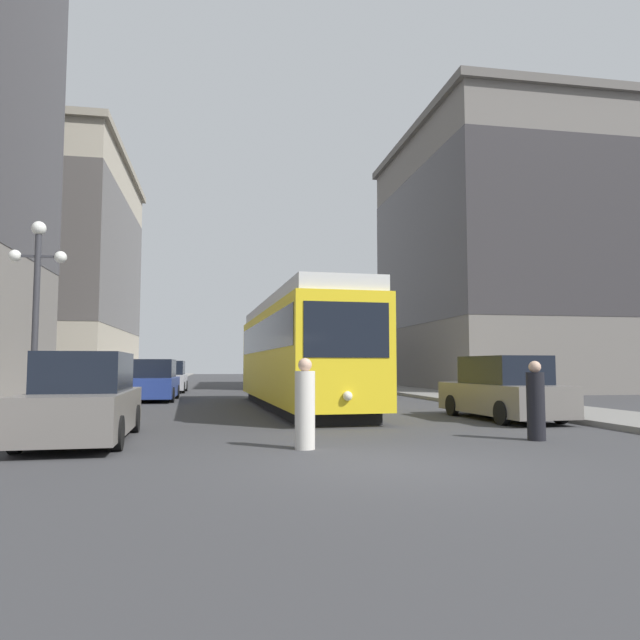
{
  "coord_description": "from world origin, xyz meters",
  "views": [
    {
      "loc": [
        -2.75,
        -8.89,
        1.55
      ],
      "look_at": [
        0.04,
        6.83,
        2.79
      ],
      "focal_mm": 32.86,
      "sensor_mm": 36.0,
      "label": 1
    }
  ],
  "objects_px": {
    "parked_car_right_far": "(502,390)",
    "pedestrian_crossing_near": "(536,403)",
    "transit_bus": "(313,359)",
    "pedestrian_crossing_far": "(305,406)",
    "parked_car_left_far": "(155,381)",
    "lamp_post_left_near": "(37,288)",
    "streetcar": "(297,350)",
    "parked_car_left_mid": "(170,378)",
    "parked_car_left_near": "(85,400)"
  },
  "relations": [
    {
      "from": "parked_car_right_far",
      "to": "pedestrian_crossing_near",
      "type": "xyz_separation_m",
      "value": [
        -1.57,
        -4.47,
        -0.08
      ]
    },
    {
      "from": "transit_bus",
      "to": "parked_car_right_far",
      "type": "relative_size",
      "value": 2.63
    },
    {
      "from": "transit_bus",
      "to": "pedestrian_crossing_far",
      "type": "distance_m",
      "value": 27.03
    },
    {
      "from": "parked_car_left_far",
      "to": "lamp_post_left_near",
      "type": "bearing_deg",
      "value": -99.34
    },
    {
      "from": "transit_bus",
      "to": "lamp_post_left_near",
      "type": "height_order",
      "value": "lamp_post_left_near"
    },
    {
      "from": "pedestrian_crossing_far",
      "to": "parked_car_right_far",
      "type": "bearing_deg",
      "value": -148.64
    },
    {
      "from": "parked_car_left_far",
      "to": "pedestrian_crossing_far",
      "type": "height_order",
      "value": "parked_car_left_far"
    },
    {
      "from": "streetcar",
      "to": "parked_car_left_mid",
      "type": "relative_size",
      "value": 3.17
    },
    {
      "from": "pedestrian_crossing_far",
      "to": "parked_car_left_far",
      "type": "bearing_deg",
      "value": -80.68
    },
    {
      "from": "parked_car_left_far",
      "to": "pedestrian_crossing_near",
      "type": "height_order",
      "value": "parked_car_left_far"
    },
    {
      "from": "pedestrian_crossing_far",
      "to": "parked_car_left_mid",
      "type": "bearing_deg",
      "value": -85.66
    },
    {
      "from": "parked_car_right_far",
      "to": "pedestrian_crossing_far",
      "type": "bearing_deg",
      "value": 34.49
    },
    {
      "from": "streetcar",
      "to": "lamp_post_left_near",
      "type": "height_order",
      "value": "lamp_post_left_near"
    },
    {
      "from": "parked_car_left_near",
      "to": "parked_car_left_mid",
      "type": "height_order",
      "value": "same"
    },
    {
      "from": "streetcar",
      "to": "parked_car_left_mid",
      "type": "height_order",
      "value": "streetcar"
    },
    {
      "from": "streetcar",
      "to": "pedestrian_crossing_near",
      "type": "distance_m",
      "value": 10.52
    },
    {
      "from": "lamp_post_left_near",
      "to": "parked_car_left_far",
      "type": "bearing_deg",
      "value": 80.22
    },
    {
      "from": "streetcar",
      "to": "parked_car_right_far",
      "type": "xyz_separation_m",
      "value": [
        5.26,
        -5.29,
        -1.26
      ]
    },
    {
      "from": "parked_car_left_mid",
      "to": "parked_car_left_far",
      "type": "xyz_separation_m",
      "value": [
        0.0,
        -8.29,
        0.0
      ]
    },
    {
      "from": "transit_bus",
      "to": "pedestrian_crossing_near",
      "type": "bearing_deg",
      "value": -87.47
    },
    {
      "from": "parked_car_left_far",
      "to": "pedestrian_crossing_far",
      "type": "distance_m",
      "value": 16.59
    },
    {
      "from": "pedestrian_crossing_near",
      "to": "pedestrian_crossing_far",
      "type": "distance_m",
      "value": 4.95
    },
    {
      "from": "transit_bus",
      "to": "parked_car_left_mid",
      "type": "relative_size",
      "value": 2.89
    },
    {
      "from": "parked_car_left_far",
      "to": "pedestrian_crossing_far",
      "type": "relative_size",
      "value": 2.86
    },
    {
      "from": "streetcar",
      "to": "transit_bus",
      "type": "height_order",
      "value": "streetcar"
    },
    {
      "from": "parked_car_left_near",
      "to": "pedestrian_crossing_near",
      "type": "xyz_separation_m",
      "value": [
        9.22,
        -1.46,
        -0.08
      ]
    },
    {
      "from": "streetcar",
      "to": "parked_car_right_far",
      "type": "relative_size",
      "value": 2.87
    },
    {
      "from": "parked_car_left_near",
      "to": "parked_car_left_mid",
      "type": "distance_m",
      "value": 22.43
    },
    {
      "from": "parked_car_right_far",
      "to": "pedestrian_crossing_far",
      "type": "xyz_separation_m",
      "value": [
        -6.5,
        -4.9,
        -0.06
      ]
    },
    {
      "from": "parked_car_right_far",
      "to": "pedestrian_crossing_far",
      "type": "distance_m",
      "value": 8.14
    },
    {
      "from": "parked_car_left_near",
      "to": "parked_car_left_mid",
      "type": "xyz_separation_m",
      "value": [
        0.0,
        22.43,
        -0.0
      ]
    },
    {
      "from": "transit_bus",
      "to": "pedestrian_crossing_far",
      "type": "relative_size",
      "value": 7.55
    },
    {
      "from": "parked_car_left_near",
      "to": "parked_car_right_far",
      "type": "distance_m",
      "value": 11.2
    },
    {
      "from": "transit_bus",
      "to": "parked_car_left_near",
      "type": "bearing_deg",
      "value": -107.97
    },
    {
      "from": "parked_car_left_near",
      "to": "pedestrian_crossing_far",
      "type": "bearing_deg",
      "value": -25.48
    },
    {
      "from": "parked_car_right_far",
      "to": "parked_car_left_far",
      "type": "distance_m",
      "value": 15.49
    },
    {
      "from": "parked_car_left_mid",
      "to": "parked_car_right_far",
      "type": "height_order",
      "value": "same"
    },
    {
      "from": "streetcar",
      "to": "transit_bus",
      "type": "distance_m",
      "value": 16.76
    },
    {
      "from": "parked_car_left_mid",
      "to": "parked_car_left_far",
      "type": "relative_size",
      "value": 0.91
    },
    {
      "from": "parked_car_left_far",
      "to": "parked_car_left_near",
      "type": "bearing_deg",
      "value": -89.57
    },
    {
      "from": "parked_car_left_near",
      "to": "parked_car_right_far",
      "type": "relative_size",
      "value": 1.01
    },
    {
      "from": "pedestrian_crossing_far",
      "to": "lamp_post_left_near",
      "type": "xyz_separation_m",
      "value": [
        -6.19,
        5.0,
        2.75
      ]
    },
    {
      "from": "parked_car_left_near",
      "to": "parked_car_left_far",
      "type": "height_order",
      "value": "same"
    },
    {
      "from": "parked_car_left_mid",
      "to": "lamp_post_left_near",
      "type": "bearing_deg",
      "value": -95.47
    },
    {
      "from": "pedestrian_crossing_near",
      "to": "lamp_post_left_near",
      "type": "bearing_deg",
      "value": -107.19
    },
    {
      "from": "streetcar",
      "to": "transit_bus",
      "type": "xyz_separation_m",
      "value": [
        3.33,
        16.42,
        -0.15
      ]
    },
    {
      "from": "parked_car_right_far",
      "to": "pedestrian_crossing_near",
      "type": "height_order",
      "value": "parked_car_right_far"
    },
    {
      "from": "parked_car_left_far",
      "to": "streetcar",
      "type": "bearing_deg",
      "value": -46.06
    },
    {
      "from": "parked_car_left_mid",
      "to": "pedestrian_crossing_far",
      "type": "relative_size",
      "value": 2.61
    },
    {
      "from": "transit_bus",
      "to": "parked_car_right_far",
      "type": "height_order",
      "value": "transit_bus"
    }
  ]
}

